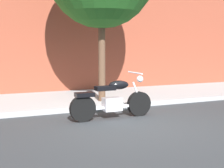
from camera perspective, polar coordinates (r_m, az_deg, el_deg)
The scene contains 3 objects.
ground_plane at distance 7.02m, azimuth 3.67°, elevation -7.42°, with size 60.00×60.00×0.00m, color #303335.
sidewalk at distance 9.95m, azimuth -4.48°, elevation -2.73°, with size 23.67×3.11×0.14m, color #A0A0A0.
motorcycle at distance 7.43m, azimuth -0.03°, elevation -3.09°, with size 2.12×0.70×1.12m.
Camera 1 is at (-2.99, -6.11, 1.75)m, focal length 49.13 mm.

